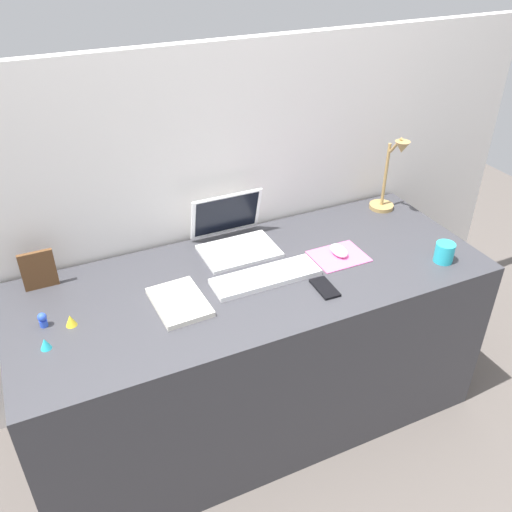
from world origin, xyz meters
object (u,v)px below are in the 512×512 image
(desk_lamp, at_px, (390,177))
(coffee_mug, at_px, (444,252))
(cell_phone, at_px, (325,288))
(keyboard, at_px, (266,277))
(toy_figurine_blue, at_px, (43,319))
(mouse, at_px, (339,251))
(notebook_pad, at_px, (180,302))
(laptop, at_px, (233,234))
(picture_frame, at_px, (39,270))
(toy_figurine_yellow, at_px, (71,321))
(toy_figurine_cyan, at_px, (45,344))

(desk_lamp, height_order, coffee_mug, desk_lamp)
(desk_lamp, bearing_deg, cell_phone, -144.56)
(keyboard, height_order, cell_phone, keyboard)
(coffee_mug, relative_size, toy_figurine_blue, 1.52)
(mouse, distance_m, notebook_pad, 0.68)
(coffee_mug, bearing_deg, keyboard, 165.06)
(laptop, bearing_deg, cell_phone, -66.15)
(desk_lamp, relative_size, picture_frame, 2.41)
(mouse, xyz_separation_m, notebook_pad, (-0.68, -0.04, -0.01))
(toy_figurine_yellow, bearing_deg, laptop, 19.19)
(laptop, relative_size, toy_figurine_blue, 5.70)
(mouse, bearing_deg, toy_figurine_yellow, 179.81)
(picture_frame, bearing_deg, toy_figurine_blue, -95.65)
(laptop, distance_m, picture_frame, 0.75)
(mouse, relative_size, toy_figurine_cyan, 2.44)
(mouse, xyz_separation_m, toy_figurine_cyan, (-1.13, -0.08, -0.00))
(notebook_pad, bearing_deg, desk_lamp, 11.52)
(notebook_pad, height_order, coffee_mug, coffee_mug)
(notebook_pad, distance_m, picture_frame, 0.53)
(toy_figurine_yellow, distance_m, toy_figurine_blue, 0.09)
(mouse, relative_size, picture_frame, 0.64)
(cell_phone, bearing_deg, toy_figurine_cyan, 176.11)
(keyboard, distance_m, notebook_pad, 0.34)
(laptop, bearing_deg, keyboard, -86.65)
(laptop, height_order, picture_frame, laptop)
(laptop, height_order, keyboard, laptop)
(keyboard, height_order, toy_figurine_yellow, toy_figurine_yellow)
(toy_figurine_yellow, bearing_deg, cell_phone, -11.52)
(cell_phone, relative_size, toy_figurine_blue, 2.43)
(cell_phone, xyz_separation_m, toy_figurine_yellow, (-0.87, 0.18, 0.02))
(toy_figurine_yellow, distance_m, toy_figurine_cyan, 0.12)
(toy_figurine_cyan, bearing_deg, picture_frame, 84.94)
(cell_phone, relative_size, coffee_mug, 1.60)
(keyboard, distance_m, picture_frame, 0.82)
(coffee_mug, relative_size, toy_figurine_yellow, 1.93)
(coffee_mug, bearing_deg, cell_phone, 176.01)
(picture_frame, bearing_deg, desk_lamp, -1.78)
(toy_figurine_yellow, xyz_separation_m, toy_figurine_blue, (-0.08, 0.04, 0.01))
(desk_lamp, bearing_deg, laptop, 178.72)
(keyboard, xyz_separation_m, desk_lamp, (0.73, 0.25, 0.16))
(cell_phone, height_order, toy_figurine_cyan, toy_figurine_cyan)
(keyboard, relative_size, picture_frame, 2.73)
(mouse, xyz_separation_m, desk_lamp, (0.39, 0.23, 0.15))
(desk_lamp, bearing_deg, toy_figurine_yellow, -171.18)
(coffee_mug, bearing_deg, notebook_pad, 170.49)
(keyboard, height_order, desk_lamp, desk_lamp)
(picture_frame, bearing_deg, cell_phone, -25.61)
(notebook_pad, bearing_deg, coffee_mug, -11.85)
(mouse, relative_size, desk_lamp, 0.27)
(desk_lamp, bearing_deg, toy_figurine_cyan, -168.80)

